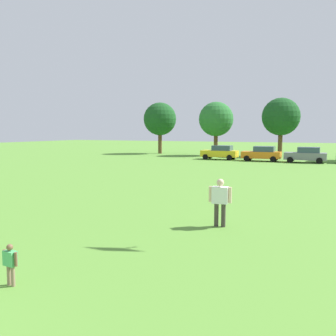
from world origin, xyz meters
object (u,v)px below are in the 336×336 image
at_px(tree_far_left, 160,119).
at_px(tree_center, 281,117).
at_px(parked_car_orange_1, 262,154).
at_px(parked_car_yellow_0, 220,152).
at_px(parked_car_gray_2, 306,155).
at_px(tree_left, 216,119).
at_px(child_kite_flyer, 10,261).
at_px(adult_bystander, 220,198).

xyz_separation_m(tree_far_left, tree_center, (17.39, 0.89, 0.11)).
bearing_deg(parked_car_orange_1, tree_center, -95.30).
relative_size(parked_car_yellow_0, parked_car_orange_1, 1.00).
bearing_deg(parked_car_gray_2, parked_car_yellow_0, -2.89).
height_order(parked_car_orange_1, parked_car_gray_2, same).
bearing_deg(tree_far_left, parked_car_yellow_0, -33.17).
height_order(tree_far_left, tree_left, tree_far_left).
xyz_separation_m(child_kite_flyer, parked_car_yellow_0, (-5.96, 37.12, 0.29)).
bearing_deg(child_kite_flyer, tree_far_left, 117.23).
height_order(parked_car_orange_1, tree_left, tree_left).
bearing_deg(adult_bystander, parked_car_gray_2, -97.58).
bearing_deg(tree_center, parked_car_orange_1, -95.30).
bearing_deg(parked_car_gray_2, adult_bystander, 88.18).
height_order(child_kite_flyer, parked_car_orange_1, parked_car_orange_1).
relative_size(tree_far_left, tree_left, 1.03).
distance_m(adult_bystander, tree_left, 38.99).
height_order(adult_bystander, parked_car_orange_1, adult_bystander).
xyz_separation_m(adult_bystander, parked_car_gray_2, (0.95, 29.75, -0.17)).
bearing_deg(tree_far_left, tree_left, -4.67).
bearing_deg(parked_car_gray_2, tree_far_left, -20.72).
distance_m(parked_car_yellow_0, tree_center, 11.17).
xyz_separation_m(parked_car_orange_1, tree_far_left, (-16.57, 7.93, 4.30)).
height_order(child_kite_flyer, tree_left, tree_left).
bearing_deg(child_kite_flyer, adult_bystander, 73.57).
distance_m(child_kite_flyer, tree_left, 45.00).
height_order(parked_car_yellow_0, parked_car_gray_2, same).
xyz_separation_m(parked_car_gray_2, tree_center, (-3.90, 8.94, 4.41)).
relative_size(parked_car_gray_2, tree_left, 0.58).
distance_m(parked_car_gray_2, tree_far_left, 23.17).
xyz_separation_m(tree_far_left, tree_left, (8.94, -0.73, -0.15)).
xyz_separation_m(child_kite_flyer, adult_bystander, (2.81, 6.87, 0.47)).
bearing_deg(tree_center, adult_bystander, -85.64).
relative_size(child_kite_flyer, parked_car_yellow_0, 0.22).
xyz_separation_m(child_kite_flyer, tree_left, (-8.59, 43.95, 4.44)).
height_order(child_kite_flyer, parked_car_gray_2, parked_car_gray_2).
bearing_deg(tree_far_left, tree_center, 2.92).
bearing_deg(tree_far_left, parked_car_gray_2, -20.72).
distance_m(adult_bystander, tree_far_left, 43.13).
relative_size(adult_bystander, tree_far_left, 0.23).
xyz_separation_m(adult_bystander, parked_car_yellow_0, (-8.77, 30.24, -0.17)).
distance_m(child_kite_flyer, parked_car_yellow_0, 37.59).
bearing_deg(parked_car_orange_1, adult_bystander, 97.19).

